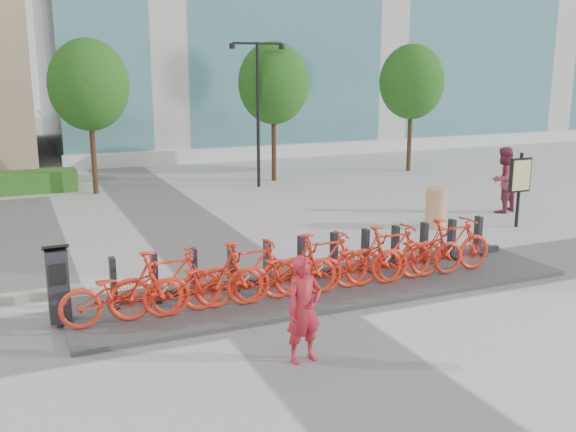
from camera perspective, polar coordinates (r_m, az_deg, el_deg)
name	(u,v)px	position (r m, az deg, el deg)	size (l,w,h in m)	color
ground	(270,303)	(11.62, -1.58, -7.75)	(120.00, 120.00, 0.00)	#BCBCBC
tree_1	(89,85)	(22.24, -17.29, 11.05)	(2.60, 2.60, 5.10)	brown
tree_2	(274,83)	(23.87, -1.29, 11.70)	(2.60, 2.60, 5.10)	brown
tree_3	(412,82)	(26.73, 10.95, 11.61)	(2.60, 2.60, 5.10)	brown
streetlamp	(258,98)	(22.59, -2.69, 10.47)	(2.00, 0.20, 5.00)	black
dock_pad	(327,286)	(12.37, 3.52, -6.27)	(9.60, 2.40, 0.08)	#424244
dock_rail_posts	(319,256)	(12.66, 2.81, -3.60)	(8.02, 0.50, 0.85)	#26262D
bike_0	(122,292)	(10.73, -14.57, -6.57)	(0.69, 1.97, 1.04)	red
bike_1	(166,283)	(10.83, -10.81, -5.87)	(0.54, 1.91, 1.15)	red
bike_2	(208,281)	(11.02, -7.13, -5.72)	(0.69, 1.97, 1.04)	red
bike_3	(248,272)	(11.21, -3.60, -5.01)	(0.54, 1.91, 1.15)	red
bike_4	(286,270)	(11.48, -0.21, -4.84)	(0.69, 1.97, 1.04)	red
bike_5	(322,262)	(11.75, 3.03, -4.15)	(0.54, 1.91, 1.15)	red
bike_6	(356,261)	(12.10, 6.09, -3.99)	(0.69, 1.97, 1.04)	red
bike_7	(389,254)	(12.44, 8.98, -3.32)	(0.54, 1.91, 1.15)	red
bike_8	(420,252)	(12.85, 11.69, -3.18)	(0.69, 1.97, 1.04)	red
bike_9	(451,246)	(13.25, 14.26, -2.56)	(0.54, 1.91, 1.15)	red
kiosk	(58,284)	(11.04, -19.76, -5.71)	(0.41, 0.34, 1.33)	#26262D
worker_red	(304,309)	(9.18, 1.44, -8.29)	(0.57, 0.37, 1.56)	#AD1C2A
pedestrian	(503,180)	(19.68, 18.57, 3.07)	(0.93, 0.73, 1.92)	#92364E
construction_barrel	(436,208)	(17.32, 13.02, 0.70)	(0.55, 0.55, 1.06)	#DE6900
map_sign	(520,178)	(17.88, 19.93, 3.18)	(0.65, 0.12, 1.98)	black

